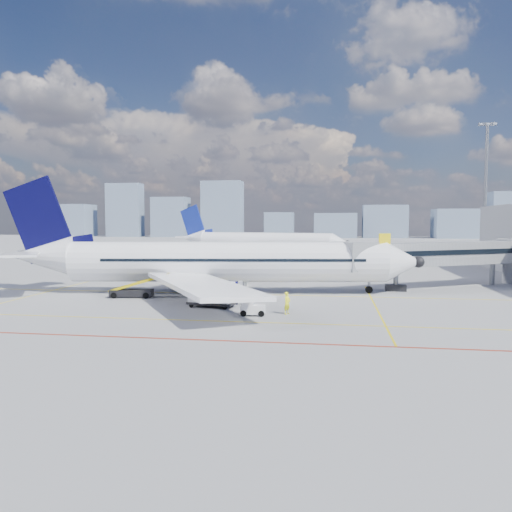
{
  "coord_description": "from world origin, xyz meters",
  "views": [
    {
      "loc": [
        10.05,
        -42.42,
        7.55
      ],
      "look_at": [
        2.46,
        7.82,
        4.0
      ],
      "focal_mm": 35.0,
      "sensor_mm": 36.0,
      "label": 1
    }
  ],
  "objects": [
    {
      "name": "belt_loader",
      "position": [
        -9.34,
        4.27,
        0.63
      ],
      "size": [
        6.05,
        2.15,
        2.43
      ],
      "rotation": [
        0.0,
        0.0,
        0.14
      ],
      "color": "black",
      "rests_on": "ground"
    },
    {
      "name": "ground",
      "position": [
        0.0,
        0.0,
        0.0
      ],
      "size": [
        420.0,
        420.0,
        0.0
      ],
      "primitive_type": "plane",
      "color": "gray",
      "rests_on": "ground"
    },
    {
      "name": "jet_bridge",
      "position": [
        23.51,
        16.91,
        3.74
      ],
      "size": [
        23.55,
        15.78,
        6.3
      ],
      "color": "gray",
      "rests_on": "ground"
    },
    {
      "name": "cargo_dolly",
      "position": [
        -0.31,
        -0.02,
        1.23
      ],
      "size": [
        4.33,
        2.48,
        2.24
      ],
      "rotation": [
        0.0,
        0.0,
        -0.17
      ],
      "color": "black",
      "rests_on": "ground"
    },
    {
      "name": "main_aircraft",
      "position": [
        -2.48,
        8.47,
        3.22
      ],
      "size": [
        43.86,
        38.09,
        12.85
      ],
      "rotation": [
        0.0,
        0.0,
        0.13
      ],
      "color": "white",
      "rests_on": "ground"
    },
    {
      "name": "second_aircraft",
      "position": [
        -5.35,
        61.78,
        3.22
      ],
      "size": [
        38.21,
        32.7,
        11.38
      ],
      "rotation": [
        0.0,
        0.0,
        -0.28
      ],
      "color": "white",
      "rests_on": "ground"
    },
    {
      "name": "ramp_worker",
      "position": [
        6.56,
        -2.36,
        0.91
      ],
      "size": [
        0.72,
        0.8,
        1.82
      ],
      "primitive_type": "imported",
      "rotation": [
        0.0,
        0.0,
        1.02
      ],
      "color": "yellow",
      "rests_on": "ground"
    },
    {
      "name": "distant_skyline",
      "position": [
        -11.52,
        190.0,
        9.11
      ],
      "size": [
        248.54,
        15.01,
        26.4
      ],
      "color": "slate",
      "rests_on": "ground"
    },
    {
      "name": "floodlight_mast_ne",
      "position": [
        38.0,
        55.0,
        13.59
      ],
      "size": [
        3.2,
        0.61,
        25.45
      ],
      "color": "slate",
      "rests_on": "ground"
    },
    {
      "name": "baggage_tug",
      "position": [
        3.8,
        -3.36,
        0.65
      ],
      "size": [
        2.02,
        1.27,
        1.36
      ],
      "rotation": [
        0.0,
        0.0,
        0.05
      ],
      "color": "white",
      "rests_on": "ground"
    },
    {
      "name": "apron_markings",
      "position": [
        -0.58,
        -3.91,
        0.01
      ],
      "size": [
        90.0,
        35.12,
        0.01
      ],
      "color": "yellow",
      "rests_on": "ground"
    }
  ]
}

